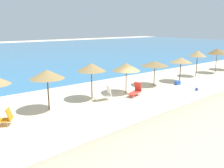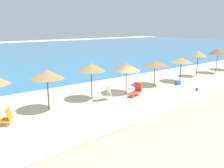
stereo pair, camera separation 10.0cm
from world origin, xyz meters
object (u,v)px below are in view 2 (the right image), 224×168
beach_umbrella_5 (126,67)px  beach_ball (197,89)px  lounge_chair_1 (1,118)px  lounge_chair_2 (104,95)px  beach_umbrella_6 (155,64)px  beach_umbrella_9 (218,51)px  beach_umbrella_4 (91,67)px  lounge_chair_0 (135,91)px  beach_umbrella_8 (198,54)px  beach_umbrella_3 (47,74)px  beach_umbrella_7 (181,60)px  cooler_box (178,83)px

beach_umbrella_5 → beach_ball: 6.86m
lounge_chair_1 → lounge_chair_2: 7.74m
beach_umbrella_6 → beach_umbrella_9: bearing=-1.5°
beach_umbrella_4 → lounge_chair_1: bearing=-170.7°
beach_umbrella_9 → lounge_chair_0: beach_umbrella_9 is taller
beach_umbrella_8 → beach_ball: beach_umbrella_8 is taller
beach_umbrella_9 → beach_umbrella_5: bearing=-179.4°
beach_umbrella_3 → beach_umbrella_8: (18.08, 0.49, 0.08)m
lounge_chair_0 → beach_umbrella_3: bearing=63.8°
lounge_chair_2 → beach_ball: 8.72m
beach_umbrella_6 → lounge_chair_2: bearing=-172.2°
lounge_chair_0 → beach_ball: 5.94m
beach_ball → beach_umbrella_8: bearing=34.5°
beach_umbrella_8 → lounge_chair_1: (-21.39, -1.32, -2.18)m
lounge_chair_0 → lounge_chair_1: size_ratio=0.93×
beach_umbrella_3 → beach_umbrella_5: 7.05m
beach_umbrella_5 → beach_umbrella_7: bearing=-0.6°
beach_umbrella_3 → beach_umbrella_7: bearing=-0.2°
lounge_chair_0 → lounge_chair_2: 2.81m
beach_umbrella_3 → beach_umbrella_5: bearing=0.2°
beach_umbrella_5 → lounge_chair_0: (0.12, -1.07, -1.88)m
beach_umbrella_3 → lounge_chair_0: beach_umbrella_3 is taller
beach_umbrella_3 → beach_umbrella_7: size_ratio=1.12×
beach_umbrella_7 → lounge_chair_2: (-9.96, -0.38, -1.85)m
beach_umbrella_8 → beach_umbrella_5: bearing=-177.6°
beach_umbrella_4 → beach_umbrella_7: beach_umbrella_4 is taller
beach_umbrella_4 → lounge_chair_0: beach_umbrella_4 is taller
beach_umbrella_4 → beach_umbrella_5: size_ratio=1.10×
beach_umbrella_7 → lounge_chair_2: 10.13m
beach_umbrella_7 → beach_ball: bearing=-118.1°
lounge_chair_0 → beach_umbrella_6: bearing=-86.6°
beach_ball → beach_umbrella_9: bearing=20.8°
beach_umbrella_6 → lounge_chair_2: size_ratio=1.77×
lounge_chair_0 → lounge_chair_2: (-2.74, 0.61, -0.01)m
beach_umbrella_8 → beach_umbrella_9: bearing=-4.7°
beach_umbrella_4 → beach_umbrella_5: 3.33m
lounge_chair_2 → beach_ball: lounge_chair_2 is taller
beach_umbrella_5 → lounge_chair_1: (-10.35, -0.85, -1.86)m
beach_umbrella_4 → beach_umbrella_6: (7.30, 0.14, -0.42)m
beach_umbrella_3 → beach_umbrella_6: (11.03, 0.47, -0.39)m
beach_umbrella_7 → beach_umbrella_4: bearing=177.9°
lounge_chair_1 → cooler_box: bearing=-59.8°
beach_umbrella_5 → lounge_chair_2: beach_umbrella_5 is taller
beach_umbrella_5 → beach_umbrella_6: beach_umbrella_5 is taller
lounge_chair_0 → beach_umbrella_9: bearing=-103.0°
beach_ball → cooler_box: (0.42, 2.46, 0.05)m
beach_ball → beach_umbrella_6: bearing=113.9°
beach_umbrella_3 → beach_umbrella_8: 18.09m
beach_umbrella_4 → beach_umbrella_8: 14.35m
beach_umbrella_3 → beach_umbrella_4: 3.75m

